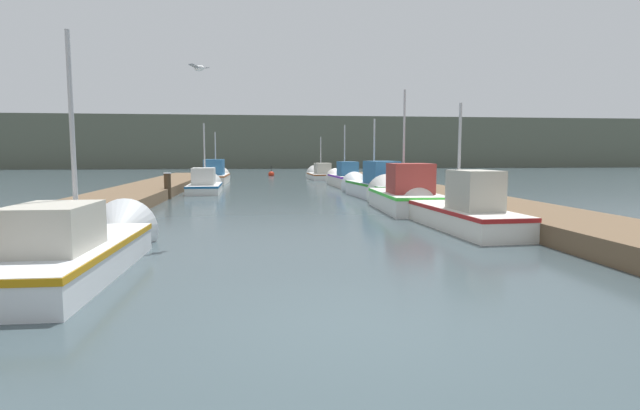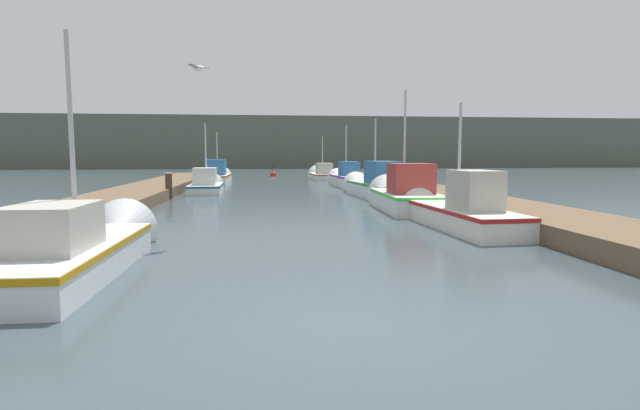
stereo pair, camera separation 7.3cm
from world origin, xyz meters
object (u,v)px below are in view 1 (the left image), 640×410
fishing_boat_2 (402,195)px  mooring_piling_0 (168,186)px  fishing_boat_3 (373,185)px  fishing_boat_1 (456,210)px  seagull_lead (199,68)px  fishing_boat_4 (206,185)px  channel_buoy (271,174)px  fishing_boat_5 (344,178)px  fishing_boat_6 (216,175)px  fishing_boat_7 (320,174)px  fishing_boat_0 (84,246)px

fishing_boat_2 → mooring_piling_0: bearing=152.7°
fishing_boat_3 → fishing_boat_1: bearing=-94.1°
fishing_boat_3 → mooring_piling_0: fishing_boat_3 is taller
seagull_lead → fishing_boat_4: bearing=-138.1°
seagull_lead → channel_buoy: bearing=-147.8°
fishing_boat_5 → fishing_boat_6: (-8.22, 4.22, 0.02)m
fishing_boat_5 → fishing_boat_7: (-0.42, 8.76, -0.13)m
fishing_boat_5 → fishing_boat_6: fishing_boat_5 is taller
fishing_boat_0 → mooring_piling_0: size_ratio=4.77×
fishing_boat_0 → fishing_boat_7: fishing_boat_0 is taller
fishing_boat_2 → fishing_boat_6: bearing=116.8°
fishing_boat_2 → fishing_boat_7: fishing_boat_2 is taller
fishing_boat_4 → fishing_boat_5: fishing_boat_5 is taller
fishing_boat_4 → fishing_boat_2: bearing=-50.0°
fishing_boat_0 → fishing_boat_6: 25.98m
fishing_boat_2 → mooring_piling_0: size_ratio=4.63×
seagull_lead → fishing_boat_7: bearing=-156.1°
fishing_boat_0 → fishing_boat_5: size_ratio=1.00×
fishing_boat_4 → fishing_boat_6: fishing_boat_4 is taller
fishing_boat_1 → channel_buoy: (-4.27, 32.30, -0.31)m
fishing_boat_4 → fishing_boat_5: bearing=26.1°
seagull_lead → fishing_boat_3: bearing=-174.2°
fishing_boat_2 → channel_buoy: bearing=100.2°
fishing_boat_1 → fishing_boat_3: bearing=87.8°
fishing_boat_5 → seagull_lead: 20.64m
fishing_boat_0 → seagull_lead: (1.79, 2.50, 3.52)m
fishing_boat_2 → fishing_boat_6: size_ratio=0.93×
fishing_boat_0 → fishing_boat_2: fishing_boat_2 is taller
fishing_boat_4 → mooring_piling_0: bearing=-108.7°
channel_buoy → fishing_boat_2: bearing=-81.7°
channel_buoy → fishing_boat_3: bearing=-79.6°
fishing_boat_3 → mooring_piling_0: 9.30m
fishing_boat_0 → fishing_boat_1: size_ratio=0.99×
fishing_boat_3 → seagull_lead: bearing=-125.3°
fishing_boat_2 → fishing_boat_3: size_ratio=0.85×
fishing_boat_1 → seagull_lead: size_ratio=11.07×
seagull_lead → fishing_boat_2: bearing=169.2°
fishing_boat_3 → seagull_lead: 13.36m
fishing_boat_3 → seagull_lead: (-6.56, -11.14, 3.38)m
fishing_boat_0 → fishing_boat_4: bearing=89.8°
fishing_boat_2 → fishing_boat_5: 13.25m
fishing_boat_2 → fishing_boat_5: fishing_boat_2 is taller
fishing_boat_1 → fishing_boat_7: bearing=88.3°
fishing_boat_0 → mooring_piling_0: (-0.95, 13.66, 0.20)m
fishing_boat_2 → channel_buoy: 28.12m
fishing_boat_2 → fishing_boat_5: bearing=91.5°
fishing_boat_0 → fishing_boat_6: (0.14, 25.98, 0.12)m
fishing_boat_3 → mooring_piling_0: bearing=175.0°
fishing_boat_2 → fishing_boat_3: bearing=90.9°
fishing_boat_5 → mooring_piling_0: (-9.31, -8.10, 0.10)m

